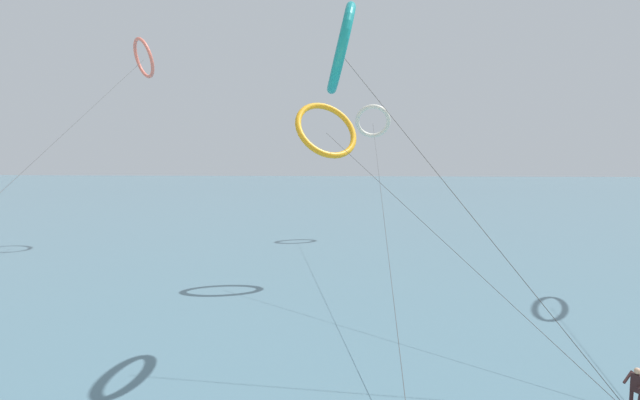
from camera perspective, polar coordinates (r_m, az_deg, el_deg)
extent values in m
cube|color=slate|center=(108.77, 3.07, 0.72)|extent=(400.00, 200.00, 0.08)
cube|color=black|center=(19.93, 34.46, -18.10)|extent=(0.34, 0.38, 0.62)
sphere|color=tan|center=(19.77, 34.53, -16.97)|extent=(0.22, 0.22, 0.22)
cylinder|color=black|center=(20.10, 33.71, -17.70)|extent=(0.47, 0.34, 0.39)
torus|color=#EA7260|center=(51.26, -20.91, 16.04)|extent=(3.86, 3.96, 3.92)
cylinder|color=#3F3F3F|center=(35.87, -30.76, 5.23)|extent=(0.88, 32.59, 18.52)
torus|color=orange|center=(31.89, 0.79, 8.63)|extent=(5.35, 4.79, 4.05)
cylinder|color=#3F3F3F|center=(24.33, 13.28, -3.36)|extent=(11.44, 16.14, 10.50)
torus|color=teal|center=(21.05, 2.60, 18.10)|extent=(1.64, 4.00, 3.89)
cylinder|color=#3F3F3F|center=(18.80, 18.02, -1.67)|extent=(10.20, 4.89, 13.32)
torus|color=silver|center=(50.30, 6.53, 9.63)|extent=(3.84, 2.26, 3.54)
cylinder|color=#3F3F3F|center=(30.78, 7.59, 0.36)|extent=(0.50, 39.03, 12.43)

